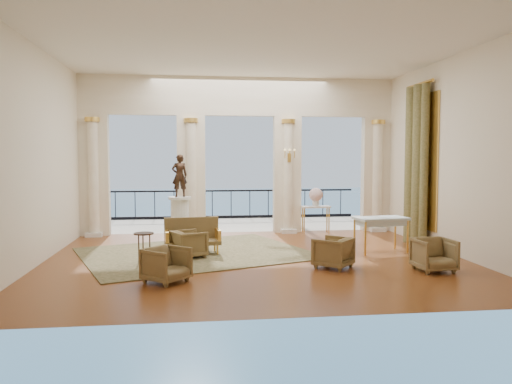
{
  "coord_description": "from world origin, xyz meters",
  "views": [
    {
      "loc": [
        -1.29,
        -10.61,
        2.21
      ],
      "look_at": [
        0.08,
        0.6,
        1.42
      ],
      "focal_mm": 35.0,
      "sensor_mm": 36.0,
      "label": 1
    }
  ],
  "objects": [
    {
      "name": "curtain",
      "position": [
        4.28,
        1.5,
        2.02
      ],
      "size": [
        0.33,
        1.4,
        4.09
      ],
      "color": "#4F4E25",
      "rests_on": "ground"
    },
    {
      "name": "wall_sconce",
      "position": [
        1.4,
        3.51,
        2.23
      ],
      "size": [
        0.3,
        0.11,
        0.33
      ],
      "color": "gold",
      "rests_on": "arcade"
    },
    {
      "name": "sea",
      "position": [
        0.0,
        60.0,
        -6.0
      ],
      "size": [
        160.0,
        160.0,
        0.0
      ],
      "primitive_type": "plane",
      "color": "#29567B",
      "rests_on": "ground"
    },
    {
      "name": "window_frame",
      "position": [
        4.47,
        1.5,
        2.1
      ],
      "size": [
        0.04,
        1.6,
        3.4
      ],
      "primitive_type": "cube",
      "color": "gold",
      "rests_on": "room_walls"
    },
    {
      "name": "statue",
      "position": [
        -1.7,
        2.53,
        1.73
      ],
      "size": [
        0.44,
        0.33,
        1.1
      ],
      "primitive_type": "imported",
      "rotation": [
        0.0,
        0.0,
        3.31
      ],
      "color": "#301F15",
      "rests_on": "pedestal"
    },
    {
      "name": "armchair_c",
      "position": [
        1.44,
        -1.01,
        0.34
      ],
      "size": [
        0.9,
        0.91,
        0.68
      ],
      "primitive_type": "imported",
      "rotation": [
        0.0,
        0.0,
        -2.3
      ],
      "color": "#49361F",
      "rests_on": "ground"
    },
    {
      "name": "palm_tree",
      "position": [
        2.0,
        6.6,
        4.09
      ],
      "size": [
        2.0,
        2.0,
        4.5
      ],
      "color": "#4C3823",
      "rests_on": "terrace"
    },
    {
      "name": "armchair_a",
      "position": [
        -1.81,
        -1.78,
        0.34
      ],
      "size": [
        0.91,
        0.92,
        0.69
      ],
      "primitive_type": "imported",
      "rotation": [
        0.0,
        0.0,
        0.83
      ],
      "color": "#49361F",
      "rests_on": "ground"
    },
    {
      "name": "terrace",
      "position": [
        0.0,
        5.8,
        -0.05
      ],
      "size": [
        10.0,
        3.6,
        0.1
      ],
      "primitive_type": "cube",
      "color": "#AAA08F",
      "rests_on": "ground"
    },
    {
      "name": "balustrade",
      "position": [
        0.0,
        7.4,
        0.41
      ],
      "size": [
        9.0,
        0.06,
        1.03
      ],
      "color": "black",
      "rests_on": "terrace"
    },
    {
      "name": "urn",
      "position": [
        2.2,
        3.55,
        1.09
      ],
      "size": [
        0.4,
        0.4,
        0.53
      ],
      "color": "silver",
      "rests_on": "console_table"
    },
    {
      "name": "side_table",
      "position": [
        -2.35,
        -0.28,
        0.57
      ],
      "size": [
        0.41,
        0.41,
        0.66
      ],
      "color": "black",
      "rests_on": "ground"
    },
    {
      "name": "room_walls",
      "position": [
        0.0,
        -1.12,
        2.88
      ],
      "size": [
        9.0,
        9.0,
        9.0
      ],
      "color": "#F4E7CC",
      "rests_on": "ground"
    },
    {
      "name": "rug",
      "position": [
        -1.28,
        0.8,
        0.01
      ],
      "size": [
        5.93,
        5.29,
        0.02
      ],
      "primitive_type": "cube",
      "rotation": [
        0.0,
        0.0,
        0.35
      ],
      "color": "#30341A",
      "rests_on": "ground"
    },
    {
      "name": "armchair_b",
      "position": [
        3.3,
        -1.55,
        0.35
      ],
      "size": [
        0.72,
        0.68,
        0.71
      ],
      "primitive_type": "imported",
      "rotation": [
        0.0,
        0.0,
        0.05
      ],
      "color": "#49361F",
      "rests_on": "ground"
    },
    {
      "name": "console_table",
      "position": [
        2.2,
        3.55,
        0.65
      ],
      "size": [
        0.85,
        0.39,
        0.79
      ],
      "rotation": [
        0.0,
        0.0,
        0.08
      ],
      "color": "silver",
      "rests_on": "ground"
    },
    {
      "name": "settee",
      "position": [
        -1.37,
        0.79,
        0.41
      ],
      "size": [
        1.3,
        0.67,
        0.83
      ],
      "rotation": [
        0.0,
        0.0,
        0.11
      ],
      "color": "#49361F",
      "rests_on": "ground"
    },
    {
      "name": "headland",
      "position": [
        -30.0,
        70.0,
        -3.0
      ],
      "size": [
        22.0,
        18.0,
        6.0
      ],
      "primitive_type": "cube",
      "color": "black",
      "rests_on": "sea"
    },
    {
      "name": "pedestal",
      "position": [
        -1.7,
        2.53,
        0.57
      ],
      "size": [
        0.64,
        0.64,
        1.18
      ],
      "color": "silver",
      "rests_on": "ground"
    },
    {
      "name": "floor",
      "position": [
        0.0,
        0.0,
        0.0
      ],
      "size": [
        9.0,
        9.0,
        0.0
      ],
      "primitive_type": "plane",
      "color": "#4C200A",
      "rests_on": "ground"
    },
    {
      "name": "armchair_d",
      "position": [
        -1.44,
        0.35,
        0.33
      ],
      "size": [
        0.83,
        0.85,
        0.67
      ],
      "primitive_type": "imported",
      "rotation": [
        0.0,
        0.0,
        2.01
      ],
      "color": "#49361F",
      "rests_on": "ground"
    },
    {
      "name": "arcade",
      "position": [
        -0.0,
        3.82,
        2.58
      ],
      "size": [
        9.0,
        0.56,
        4.5
      ],
      "color": "beige",
      "rests_on": "ground"
    },
    {
      "name": "game_table",
      "position": [
        3.0,
        0.48,
        0.73
      ],
      "size": [
        1.27,
        0.82,
        0.82
      ],
      "rotation": [
        0.0,
        0.0,
        0.15
      ],
      "color": "#A8C7D5",
      "rests_on": "ground"
    }
  ]
}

